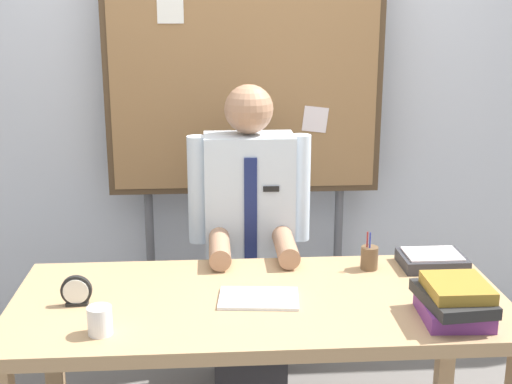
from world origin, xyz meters
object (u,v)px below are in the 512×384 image
(person, at_px, (249,253))
(desk_clock, at_px, (76,292))
(bulletin_board, at_px, (245,74))
(open_notebook, at_px, (259,298))
(coffee_mug, at_px, (100,321))
(desk, at_px, (260,318))
(book_stack, at_px, (454,301))
(paper_tray, at_px, (432,260))
(pen_holder, at_px, (369,258))

(person, bearing_deg, desk_clock, -134.73)
(bulletin_board, distance_m, open_notebook, 1.25)
(desk_clock, bearing_deg, open_notebook, -0.19)
(person, relative_size, desk_clock, 13.17)
(desk_clock, xyz_separation_m, coffee_mug, (0.12, -0.23, -0.00))
(bulletin_board, xyz_separation_m, open_notebook, (-0.00, -1.03, -0.71))
(desk, distance_m, desk_clock, 0.67)
(book_stack, relative_size, paper_tray, 1.19)
(book_stack, bearing_deg, bulletin_board, 117.84)
(book_stack, xyz_separation_m, pen_holder, (-0.18, 0.48, -0.02))
(pen_holder, bearing_deg, book_stack, -68.90)
(desk, bearing_deg, paper_tray, 19.80)
(desk, height_order, desk_clock, desk_clock)
(desk, distance_m, book_stack, 0.70)
(desk, height_order, person, person)
(open_notebook, xyz_separation_m, desk_clock, (-0.66, 0.00, 0.04))
(person, distance_m, bulletin_board, 0.86)
(coffee_mug, bearing_deg, desk, 24.85)
(bulletin_board, xyz_separation_m, coffee_mug, (-0.54, -1.26, -0.67))
(person, bearing_deg, bulletin_board, 90.00)
(person, distance_m, desk_clock, 0.95)
(coffee_mug, distance_m, paper_tray, 1.37)
(person, bearing_deg, open_notebook, -90.43)
(desk, distance_m, bulletin_board, 1.29)
(person, relative_size, bulletin_board, 0.69)
(book_stack, xyz_separation_m, coffee_mug, (-1.19, -0.03, -0.02))
(bulletin_board, relative_size, desk_clock, 18.95)
(bulletin_board, bearing_deg, pen_holder, -58.28)
(bulletin_board, xyz_separation_m, pen_holder, (0.47, -0.75, -0.67))
(person, bearing_deg, coffee_mug, -121.09)
(book_stack, distance_m, desk_clock, 1.33)
(open_notebook, bearing_deg, desk, 75.96)
(book_stack, height_order, coffee_mug, book_stack)
(bulletin_board, height_order, paper_tray, bulletin_board)
(bulletin_board, bearing_deg, desk, -90.00)
(open_notebook, relative_size, coffee_mug, 3.03)
(desk_clock, xyz_separation_m, pen_holder, (1.13, 0.27, -0.00))
(bulletin_board, bearing_deg, coffee_mug, -113.33)
(coffee_mug, bearing_deg, paper_tray, 22.00)
(bulletin_board, bearing_deg, open_notebook, -90.28)
(pen_holder, bearing_deg, paper_tray, 2.16)
(book_stack, xyz_separation_m, open_notebook, (-0.66, 0.20, -0.06))
(book_stack, bearing_deg, open_notebook, 162.67)
(desk, xyz_separation_m, open_notebook, (-0.01, -0.02, 0.09))
(bulletin_board, relative_size, coffee_mug, 22.06)
(person, relative_size, pen_holder, 9.13)
(desk, distance_m, person, 0.65)
(bulletin_board, height_order, book_stack, bulletin_board)
(desk, relative_size, coffee_mug, 19.12)
(desk, height_order, bulletin_board, bulletin_board)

